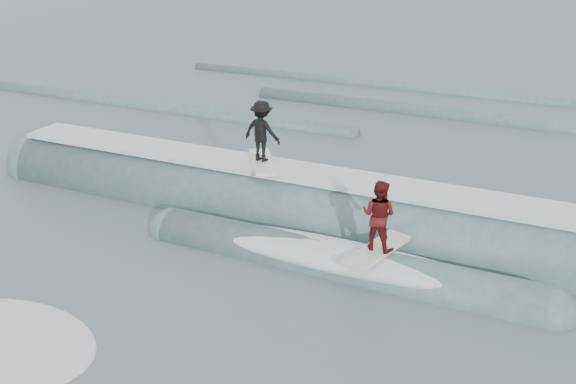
% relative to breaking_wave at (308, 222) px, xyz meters
% --- Properties ---
extents(ground, '(160.00, 160.00, 0.00)m').
position_rel_breaking_wave_xyz_m(ground, '(-0.26, -6.30, -0.04)').
color(ground, '#3A4A55').
rests_on(ground, ground).
extents(breaking_wave, '(20.55, 4.04, 2.53)m').
position_rel_breaking_wave_xyz_m(breaking_wave, '(0.00, 0.00, 0.00)').
color(breaking_wave, '#365C5B').
rests_on(breaking_wave, ground).
extents(surfer_black, '(1.55, 1.98, 1.72)m').
position_rel_breaking_wave_xyz_m(surfer_black, '(-1.48, 0.31, 2.12)').
color(surfer_black, silver).
rests_on(surfer_black, ground).
extents(surfer_red, '(1.04, 2.07, 1.68)m').
position_rel_breaking_wave_xyz_m(surfer_red, '(2.44, -1.89, 1.34)').
color(surfer_red, silver).
rests_on(surfer_red, ground).
extents(far_swells, '(38.02, 8.65, 0.80)m').
position_rel_breaking_wave_xyz_m(far_swells, '(-3.04, 11.36, -0.04)').
color(far_swells, '#365C5B').
rests_on(far_swells, ground).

